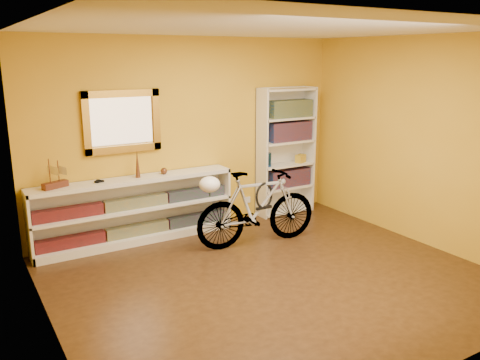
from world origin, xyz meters
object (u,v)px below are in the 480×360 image
bookcase (286,152)px  bicycle (257,208)px  helmet (210,184)px  console_unit (136,210)px

bookcase → bicycle: 1.48m
bicycle → helmet: 0.73m
console_unit → bicycle: (1.29, -0.87, 0.06)m
console_unit → bicycle: size_ratio=1.58×
bicycle → helmet: (-0.63, 0.08, 0.37)m
bookcase → helmet: bookcase is taller
console_unit → helmet: size_ratio=10.11×
helmet → console_unit: bearing=130.1°
bookcase → helmet: 1.90m
console_unit → bookcase: 2.43m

